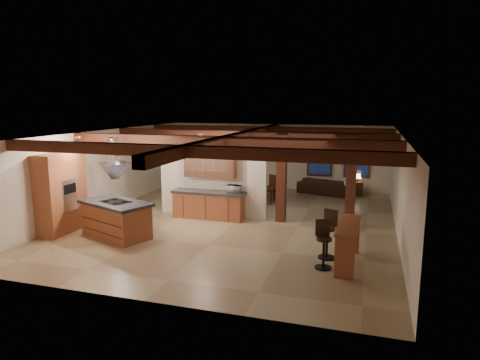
# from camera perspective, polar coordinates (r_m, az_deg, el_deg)

# --- Properties ---
(ground) EXTENTS (12.00, 12.00, 0.00)m
(ground) POSITION_cam_1_polar(r_m,az_deg,el_deg) (14.16, -0.55, -5.54)
(ground) COLOR tan
(ground) RESTS_ON ground
(room_walls) EXTENTS (12.00, 12.00, 12.00)m
(room_walls) POSITION_cam_1_polar(r_m,az_deg,el_deg) (13.78, -0.56, 1.59)
(room_walls) COLOR silver
(room_walls) RESTS_ON ground
(ceiling_beams) EXTENTS (10.00, 12.00, 0.28)m
(ceiling_beams) POSITION_cam_1_polar(r_m,az_deg,el_deg) (13.67, -0.57, 5.66)
(ceiling_beams) COLOR #371B0D
(ceiling_beams) RESTS_ON room_walls
(timber_posts) EXTENTS (2.50, 0.30, 2.90)m
(timber_posts) POSITION_cam_1_polar(r_m,az_deg,el_deg) (13.74, 10.07, 1.34)
(timber_posts) COLOR #371B0D
(timber_posts) RESTS_ON ground
(partition_wall) EXTENTS (3.80, 0.18, 2.20)m
(partition_wall) POSITION_cam_1_polar(r_m,az_deg,el_deg) (14.69, -3.68, -0.58)
(partition_wall) COLOR silver
(partition_wall) RESTS_ON ground
(pantry_cabinet) EXTENTS (0.67, 1.60, 2.40)m
(pantry_cabinet) POSITION_cam_1_polar(r_m,az_deg,el_deg) (13.87, -22.74, -1.60)
(pantry_cabinet) COLOR brown
(pantry_cabinet) RESTS_ON ground
(back_counter) EXTENTS (2.50, 0.66, 0.94)m
(back_counter) POSITION_cam_1_polar(r_m,az_deg,el_deg) (14.47, -4.20, -3.29)
(back_counter) COLOR brown
(back_counter) RESTS_ON ground
(upper_display_cabinet) EXTENTS (1.80, 0.36, 0.95)m
(upper_display_cabinet) POSITION_cam_1_polar(r_m,az_deg,el_deg) (14.39, -3.99, 2.22)
(upper_display_cabinet) COLOR brown
(upper_display_cabinet) RESTS_ON partition_wall
(range_hood) EXTENTS (1.10, 1.10, 1.40)m
(range_hood) POSITION_cam_1_polar(r_m,az_deg,el_deg) (12.70, -16.44, 0.43)
(range_hood) COLOR silver
(range_hood) RESTS_ON room_walls
(back_windows) EXTENTS (2.70, 0.07, 1.70)m
(back_windows) POSITION_cam_1_polar(r_m,az_deg,el_deg) (19.11, 12.98, 2.93)
(back_windows) COLOR #371B0D
(back_windows) RESTS_ON room_walls
(framed_art) EXTENTS (0.65, 0.05, 0.85)m
(framed_art) POSITION_cam_1_polar(r_m,az_deg,el_deg) (19.86, 0.51, 4.04)
(framed_art) COLOR #371B0D
(framed_art) RESTS_ON room_walls
(recessed_cans) EXTENTS (3.16, 2.46, 0.03)m
(recessed_cans) POSITION_cam_1_polar(r_m,az_deg,el_deg) (12.94, -14.04, 5.58)
(recessed_cans) COLOR silver
(recessed_cans) RESTS_ON room_walls
(kitchen_island) EXTENTS (2.42, 1.85, 1.07)m
(kitchen_island) POSITION_cam_1_polar(r_m,az_deg,el_deg) (12.96, -16.16, -5.00)
(kitchen_island) COLOR brown
(kitchen_island) RESTS_ON ground
(dining_table) EXTENTS (1.75, 1.10, 0.58)m
(dining_table) POSITION_cam_1_polar(r_m,az_deg,el_deg) (16.83, 1.79, -1.96)
(dining_table) COLOR #381A0E
(dining_table) RESTS_ON ground
(sofa) EXTENTS (2.48, 1.55, 0.68)m
(sofa) POSITION_cam_1_polar(r_m,az_deg,el_deg) (18.62, 11.35, -0.82)
(sofa) COLOR black
(sofa) RESTS_ON ground
(microwave) EXTENTS (0.46, 0.31, 0.25)m
(microwave) POSITION_cam_1_polar(r_m,az_deg,el_deg) (14.04, -0.81, -1.21)
(microwave) COLOR silver
(microwave) RESTS_ON back_counter
(bar_counter) EXTENTS (0.54, 1.95, 1.02)m
(bar_counter) POSITION_cam_1_polar(r_m,az_deg,el_deg) (10.65, 14.25, -7.41)
(bar_counter) COLOR brown
(bar_counter) RESTS_ON ground
(side_table) EXTENTS (0.48, 0.48, 0.57)m
(side_table) POSITION_cam_1_polar(r_m,az_deg,el_deg) (18.77, 15.37, -1.07)
(side_table) COLOR #371B0D
(side_table) RESTS_ON ground
(table_lamp) EXTENTS (0.28, 0.28, 0.33)m
(table_lamp) POSITION_cam_1_polar(r_m,az_deg,el_deg) (18.68, 15.45, 0.48)
(table_lamp) COLOR black
(table_lamp) RESTS_ON side_table
(bar_stool_a) EXTENTS (0.43, 0.44, 1.15)m
(bar_stool_a) POSITION_cam_1_polar(r_m,az_deg,el_deg) (10.35, 11.06, -8.38)
(bar_stool_a) COLOR black
(bar_stool_a) RESTS_ON ground
(bar_stool_b) EXTENTS (0.45, 0.47, 1.22)m
(bar_stool_b) POSITION_cam_1_polar(r_m,az_deg,el_deg) (11.01, 11.65, -7.06)
(bar_stool_b) COLOR black
(bar_stool_b) RESTS_ON ground
(dining_chairs) EXTENTS (2.16, 2.16, 1.09)m
(dining_chairs) POSITION_cam_1_polar(r_m,az_deg,el_deg) (16.78, 1.79, -1.08)
(dining_chairs) COLOR #371B0D
(dining_chairs) RESTS_ON ground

